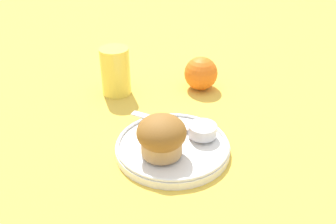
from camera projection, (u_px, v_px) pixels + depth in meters
The scene contains 8 objects.
ground_plane at pixel (168, 145), 0.69m from camera, with size 3.00×3.00×0.00m, color gold.
plate at pixel (173, 147), 0.67m from camera, with size 0.20×0.20×0.02m.
muffin at pixel (162, 136), 0.62m from camera, with size 0.08×0.08×0.07m.
cream_ramekin at pixel (202, 129), 0.68m from camera, with size 0.05×0.05×0.02m.
berry_pair at pixel (175, 127), 0.69m from camera, with size 0.03×0.01×0.01m.
butter_knife at pixel (171, 124), 0.71m from camera, with size 0.15×0.10×0.00m.
orange_fruit at pixel (201, 73), 0.86m from camera, with size 0.08×0.08×0.08m.
juice_glass at pixel (115, 71), 0.84m from camera, with size 0.07×0.07×0.11m.
Camera 1 is at (-0.05, -0.55, 0.41)m, focal length 40.00 mm.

